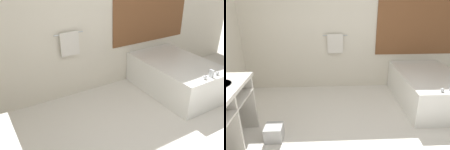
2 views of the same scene
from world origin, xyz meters
TOP-DOWN VIEW (x-y plane):
  - wall_back_with_blinds at (0.05, 2.23)m, footprint 7.40×0.13m
  - bathtub at (1.40, 1.37)m, footprint 1.06×1.64m
  - waste_bin at (-1.25, 0.40)m, footprint 0.25×0.25m

SIDE VIEW (x-z plane):
  - waste_bin at x=-1.25m, z-range 0.00..0.22m
  - bathtub at x=1.40m, z-range -0.03..0.67m
  - wall_back_with_blinds at x=0.05m, z-range 0.00..2.70m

